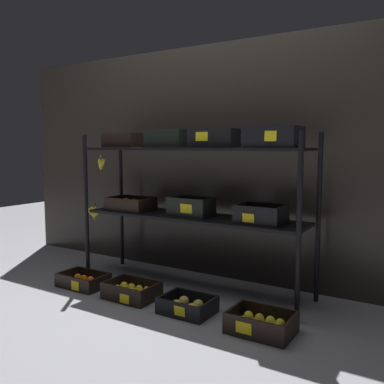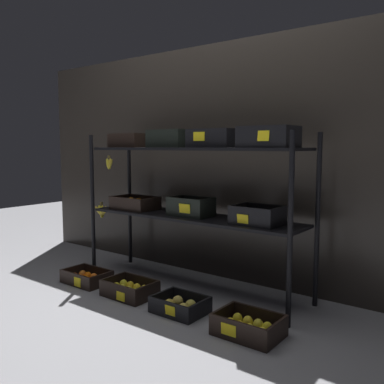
% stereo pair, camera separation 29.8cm
% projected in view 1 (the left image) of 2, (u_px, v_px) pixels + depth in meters
% --- Properties ---
extents(ground_plane, '(10.00, 10.00, 0.00)m').
position_uv_depth(ground_plane, '(192.00, 287.00, 3.14)').
color(ground_plane, gray).
extents(storefront_wall, '(4.13, 0.12, 1.84)m').
position_uv_depth(storefront_wall, '(219.00, 162.00, 3.38)').
color(storefront_wall, '#2D2823').
rests_on(storefront_wall, ground_plane).
extents(display_rack, '(1.86, 0.45, 1.17)m').
position_uv_depth(display_rack, '(192.00, 179.00, 3.04)').
color(display_rack, black).
rests_on(display_rack, ground_plane).
extents(crate_ground_tangerine, '(0.36, 0.24, 0.10)m').
position_uv_depth(crate_ground_tangerine, '(83.00, 281.00, 3.16)').
color(crate_ground_tangerine, black).
rests_on(crate_ground_tangerine, ground_plane).
extents(crate_ground_lemon, '(0.36, 0.25, 0.12)m').
position_uv_depth(crate_ground_lemon, '(132.00, 292.00, 2.91)').
color(crate_ground_lemon, black).
rests_on(crate_ground_lemon, ground_plane).
extents(crate_ground_apple_gold, '(0.33, 0.26, 0.10)m').
position_uv_depth(crate_ground_apple_gold, '(187.00, 306.00, 2.66)').
color(crate_ground_apple_gold, black).
rests_on(crate_ground_apple_gold, ground_plane).
extents(crate_ground_right_lemon, '(0.36, 0.26, 0.12)m').
position_uv_depth(crate_ground_right_lemon, '(261.00, 324.00, 2.37)').
color(crate_ground_right_lemon, black).
rests_on(crate_ground_right_lemon, ground_plane).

